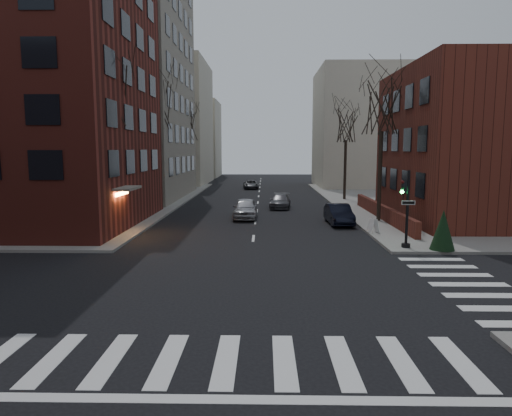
# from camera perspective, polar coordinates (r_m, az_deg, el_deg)

# --- Properties ---
(ground) EXTENTS (160.00, 160.00, 0.00)m
(ground) POSITION_cam_1_polar(r_m,az_deg,el_deg) (15.30, -1.45, -12.59)
(ground) COLOR black
(ground) RESTS_ON ground
(building_left_brick) EXTENTS (15.00, 15.00, 18.00)m
(building_left_brick) POSITION_cam_1_polar(r_m,az_deg,el_deg) (35.03, -27.11, 12.79)
(building_left_brick) COLOR maroon
(building_left_brick) RESTS_ON ground
(building_left_tan) EXTENTS (18.00, 18.00, 28.00)m
(building_left_tan) POSITION_cam_1_polar(r_m,az_deg,el_deg) (52.22, -19.55, 16.66)
(building_left_tan) COLOR gray
(building_left_tan) RESTS_ON ground
(building_right_brick) EXTENTS (12.00, 14.00, 11.00)m
(building_right_brick) POSITION_cam_1_polar(r_m,az_deg,el_deg) (36.94, 26.70, 7.04)
(building_right_brick) COLOR #592319
(building_right_brick) RESTS_ON ground
(low_wall_right) EXTENTS (0.35, 16.00, 1.00)m
(low_wall_right) POSITION_cam_1_polar(r_m,az_deg,el_deg) (34.77, 15.47, -0.43)
(low_wall_right) COLOR #592319
(low_wall_right) RESTS_ON sidewalk_far_right
(building_distant_la) EXTENTS (14.00, 16.00, 18.00)m
(building_distant_la) POSITION_cam_1_polar(r_m,az_deg,el_deg) (71.20, -11.82, 10.29)
(building_distant_la) COLOR #B7AF9B
(building_distant_la) RESTS_ON ground
(building_distant_ra) EXTENTS (14.00, 14.00, 16.00)m
(building_distant_ra) POSITION_cam_1_polar(r_m,az_deg,el_deg) (66.00, 13.82, 9.60)
(building_distant_ra) COLOR #B7AF9B
(building_distant_ra) RESTS_ON ground
(building_distant_lb) EXTENTS (10.00, 12.00, 14.00)m
(building_distant_lb) POSITION_cam_1_polar(r_m,az_deg,el_deg) (87.45, -8.00, 8.50)
(building_distant_lb) COLOR #B7AF9B
(building_distant_lb) RESTS_ON ground
(traffic_signal) EXTENTS (0.76, 0.44, 4.00)m
(traffic_signal) POSITION_cam_1_polar(r_m,az_deg,el_deg) (24.69, 18.24, -0.70)
(traffic_signal) COLOR black
(traffic_signal) RESTS_ON sidewalk_far_right
(tree_left_a) EXTENTS (4.18, 4.18, 10.26)m
(tree_left_a) POSITION_cam_1_polar(r_m,az_deg,el_deg) (30.06, -17.74, 13.25)
(tree_left_a) COLOR #2D231C
(tree_left_a) RESTS_ON sidewalk_far_left
(tree_left_b) EXTENTS (4.40, 4.40, 10.80)m
(tree_left_b) POSITION_cam_1_polar(r_m,az_deg,el_deg) (41.61, -12.35, 12.32)
(tree_left_b) COLOR #2D231C
(tree_left_b) RESTS_ON sidewalk_far_left
(tree_left_c) EXTENTS (3.96, 3.96, 9.72)m
(tree_left_c) POSITION_cam_1_polar(r_m,az_deg,el_deg) (55.24, -8.92, 10.22)
(tree_left_c) COLOR #2D231C
(tree_left_c) RESTS_ON sidewalk_far_left
(tree_right_a) EXTENTS (3.96, 3.96, 9.72)m
(tree_right_a) POSITION_cam_1_polar(r_m,az_deg,el_deg) (33.49, 15.50, 11.94)
(tree_right_a) COLOR #2D231C
(tree_right_a) RESTS_ON sidewalk_far_right
(tree_right_b) EXTENTS (3.74, 3.74, 9.18)m
(tree_right_b) POSITION_cam_1_polar(r_m,az_deg,el_deg) (47.13, 11.21, 10.14)
(tree_right_b) COLOR #2D231C
(tree_right_b) RESTS_ON sidewalk_far_right
(streetlamp_near) EXTENTS (0.36, 0.36, 6.28)m
(streetlamp_near) POSITION_cam_1_polar(r_m,az_deg,el_deg) (37.43, -12.67, 5.71)
(streetlamp_near) COLOR black
(streetlamp_near) RESTS_ON sidewalk_far_left
(streetlamp_far) EXTENTS (0.36, 0.36, 6.28)m
(streetlamp_far) POSITION_cam_1_polar(r_m,az_deg,el_deg) (57.06, -7.90, 6.34)
(streetlamp_far) COLOR black
(streetlamp_far) RESTS_ON sidewalk_far_left
(parked_sedan) EXTENTS (1.64, 4.32, 1.41)m
(parked_sedan) POSITION_cam_1_polar(r_m,az_deg,el_deg) (32.27, 10.31, -0.77)
(parked_sedan) COLOR black
(parked_sedan) RESTS_ON ground
(car_lane_silver) EXTENTS (1.80, 4.44, 1.51)m
(car_lane_silver) POSITION_cam_1_polar(r_m,az_deg,el_deg) (34.48, -1.35, -0.05)
(car_lane_silver) COLOR #A5A5AA
(car_lane_silver) RESTS_ON ground
(car_lane_gray) EXTENTS (2.13, 4.36, 1.22)m
(car_lane_gray) POSITION_cam_1_polar(r_m,az_deg,el_deg) (40.55, 3.05, 0.86)
(car_lane_gray) COLOR #454449
(car_lane_gray) RESTS_ON ground
(car_lane_far) EXTENTS (2.19, 4.21, 1.13)m
(car_lane_far) POSITION_cam_1_polar(r_m,az_deg,el_deg) (60.08, -0.65, 2.96)
(car_lane_far) COLOR #3C3D41
(car_lane_far) RESTS_ON ground
(sandwich_board) EXTENTS (0.53, 0.63, 0.87)m
(sandwich_board) POSITION_cam_1_polar(r_m,az_deg,el_deg) (28.72, 14.46, -2.14)
(sandwich_board) COLOR white
(sandwich_board) RESTS_ON sidewalk_far_right
(evergreen_shrub) EXTENTS (1.59, 1.59, 2.04)m
(evergreen_shrub) POSITION_cam_1_polar(r_m,az_deg,el_deg) (24.91, 22.33, -2.54)
(evergreen_shrub) COLOR black
(evergreen_shrub) RESTS_ON sidewalk_far_right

